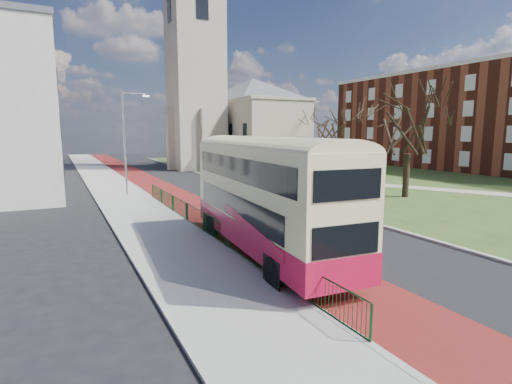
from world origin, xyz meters
TOP-DOWN VIEW (x-y plane):
  - ground at (0.00, 0.00)m, footprint 160.00×160.00m
  - road_carriageway at (1.50, 20.00)m, footprint 9.00×120.00m
  - bus_lane at (-1.20, 20.00)m, footprint 3.40×120.00m
  - pavement_west at (-5.00, 20.00)m, footprint 4.00×120.00m
  - kerb_west at (-3.00, 20.00)m, footprint 0.25×120.00m
  - kerb_east at (6.10, 22.00)m, footprint 0.25×80.00m
  - grass_green at (26.00, 22.00)m, footprint 40.00×80.00m
  - footpath at (20.00, 10.00)m, footprint 18.84×32.82m
  - pedestrian_railing at (-2.95, 4.00)m, footprint 0.07×24.00m
  - gothic_church at (12.56, 38.00)m, footprint 16.38×18.00m
  - brick_terrace at (40.00, 20.00)m, footprint 10.30×44.30m
  - street_block_far at (-14.00, 38.00)m, footprint 10.30×16.30m
  - streetlamp at (-4.35, 18.00)m, footprint 2.13×0.18m
  - bus at (-1.79, -0.48)m, footprint 3.41×11.42m
  - winter_tree_near at (14.82, 7.56)m, footprint 7.79×7.79m
  - winter_tree_far at (20.61, 25.16)m, footprint 7.14×7.14m
  - litter_bin at (8.00, 9.49)m, footprint 0.59×0.59m

SIDE VIEW (x-z plane):
  - ground at x=0.00m, z-range 0.00..0.00m
  - road_carriageway at x=1.50m, z-range 0.00..0.01m
  - bus_lane at x=-1.20m, z-range 0.00..0.01m
  - grass_green at x=26.00m, z-range 0.00..0.04m
  - footpath at x=20.00m, z-range 0.04..0.07m
  - pavement_west at x=-5.00m, z-range 0.00..0.12m
  - kerb_west at x=-3.00m, z-range 0.00..0.13m
  - kerb_east at x=6.10m, z-range 0.00..0.13m
  - litter_bin at x=8.00m, z-range 0.04..0.98m
  - pedestrian_railing at x=-2.95m, z-range -0.01..1.11m
  - bus at x=-1.79m, z-range 0.33..5.04m
  - streetlamp at x=-4.35m, z-range 0.59..8.59m
  - street_block_far at x=-14.00m, z-range 0.01..11.51m
  - winter_tree_far at x=20.61m, z-range 1.64..9.96m
  - winter_tree_near at x=14.82m, z-range 1.72..10.44m
  - brick_terrace at x=40.00m, z-range 0.01..13.51m
  - gothic_church at x=12.56m, z-range -6.87..33.13m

